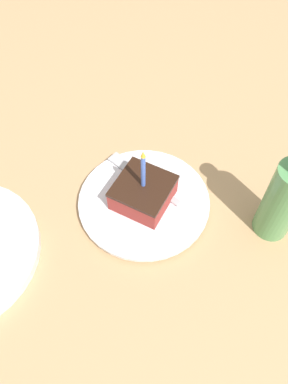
{
  "coord_description": "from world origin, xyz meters",
  "views": [
    {
      "loc": [
        0.16,
        -0.32,
        0.58
      ],
      "look_at": [
        -0.02,
        0.02,
        0.04
      ],
      "focal_mm": 35.0,
      "sensor_mm": 36.0,
      "label": 1
    }
  ],
  "objects_px": {
    "cake_slice": "(143,192)",
    "plate": "(144,202)",
    "fork": "(139,175)",
    "bottle": "(284,199)"
  },
  "relations": [
    {
      "from": "cake_slice",
      "to": "fork",
      "type": "xyz_separation_m",
      "value": [
        -0.03,
        0.04,
        -0.02
      ]
    },
    {
      "from": "cake_slice",
      "to": "fork",
      "type": "bearing_deg",
      "value": 126.69
    },
    {
      "from": "plate",
      "to": "cake_slice",
      "type": "relative_size",
      "value": 1.81
    },
    {
      "from": "plate",
      "to": "bottle",
      "type": "height_order",
      "value": "bottle"
    },
    {
      "from": "plate",
      "to": "bottle",
      "type": "distance_m",
      "value": 0.24
    },
    {
      "from": "bottle",
      "to": "cake_slice",
      "type": "bearing_deg",
      "value": -163.52
    },
    {
      "from": "fork",
      "to": "bottle",
      "type": "xyz_separation_m",
      "value": [
        0.25,
        0.02,
        0.07
      ]
    },
    {
      "from": "fork",
      "to": "bottle",
      "type": "bearing_deg",
      "value": 4.89
    },
    {
      "from": "plate",
      "to": "cake_slice",
      "type": "height_order",
      "value": "cake_slice"
    },
    {
      "from": "cake_slice",
      "to": "plate",
      "type": "bearing_deg",
      "value": 63.67
    }
  ]
}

